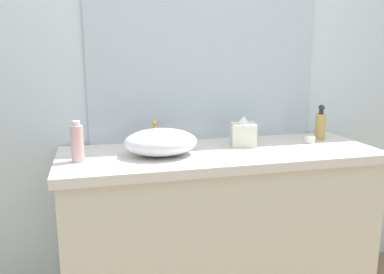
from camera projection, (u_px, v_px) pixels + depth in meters
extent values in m
cube|color=silver|center=(184.00, 63.00, 2.17)|extent=(6.00, 0.06, 2.60)
cube|color=beige|center=(219.00, 236.00, 2.07)|extent=(1.54, 0.53, 0.84)
cube|color=silver|center=(220.00, 155.00, 1.98)|extent=(1.58, 0.57, 0.04)
cube|color=#B2BCC6|center=(205.00, 47.00, 2.14)|extent=(1.26, 0.01, 1.02)
ellipsoid|color=silver|center=(161.00, 142.00, 1.87)|extent=(0.35, 0.28, 0.13)
cylinder|color=#D4B453|center=(155.00, 136.00, 2.03)|extent=(0.03, 0.03, 0.11)
cylinder|color=#D4B453|center=(156.00, 130.00, 1.98)|extent=(0.02, 0.09, 0.02)
sphere|color=#D4B453|center=(154.00, 123.00, 2.03)|extent=(0.03, 0.03, 0.03)
cylinder|color=#B48F46|center=(320.00, 127.00, 2.20)|extent=(0.06, 0.06, 0.14)
cylinder|color=#322930|center=(321.00, 112.00, 2.19)|extent=(0.03, 0.03, 0.02)
sphere|color=#2F2924|center=(321.00, 108.00, 2.18)|extent=(0.03, 0.03, 0.03)
cylinder|color=#2C2C2E|center=(323.00, 108.00, 2.17)|extent=(0.02, 0.02, 0.02)
cylinder|color=#D2A29D|center=(77.00, 144.00, 1.75)|extent=(0.06, 0.06, 0.16)
cylinder|color=silver|center=(76.00, 123.00, 1.73)|extent=(0.03, 0.03, 0.02)
cube|color=beige|center=(243.00, 135.00, 2.06)|extent=(0.15, 0.15, 0.12)
cone|color=white|center=(244.00, 120.00, 2.05)|extent=(0.07, 0.07, 0.04)
cylinder|color=silver|center=(310.00, 139.00, 2.13)|extent=(0.06, 0.06, 0.04)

